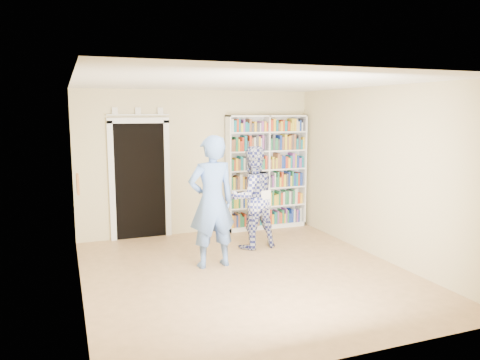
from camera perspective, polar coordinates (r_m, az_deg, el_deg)
name	(u,v)px	position (r m, az deg, el deg)	size (l,w,h in m)	color
floor	(246,273)	(6.87, 0.79, -11.30)	(5.00, 5.00, 0.00)	#987249
ceiling	(247,83)	(6.48, 0.84, 11.79)	(5.00, 5.00, 0.00)	white
wall_back	(198,162)	(8.89, -5.15, 2.14)	(4.50, 4.50, 0.00)	beige
wall_left	(77,191)	(6.09, -19.27, -1.22)	(5.00, 5.00, 0.00)	beige
wall_right	(380,173)	(7.66, 16.67, 0.80)	(5.00, 5.00, 0.00)	beige
bookshelf	(266,172)	(9.23, 3.23, 1.02)	(1.63, 0.30, 2.23)	white
doorway	(140,174)	(8.66, -12.11, 0.68)	(1.10, 0.08, 2.43)	black
wall_art	(78,184)	(6.28, -19.17, -0.47)	(0.03, 0.25, 0.25)	brown
man_blue	(212,202)	(6.93, -3.46, -2.67)	(0.72, 0.47, 1.97)	#567BC1
man_plaid	(252,197)	(7.91, 1.49, -2.15)	(0.84, 0.66, 1.74)	navy
paper_sheet	(266,198)	(7.72, 3.19, -2.24)	(0.19, 0.01, 0.26)	white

